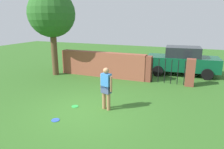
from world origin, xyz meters
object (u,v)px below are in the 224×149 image
(tree, at_px, (52,14))
(frisbee_blue, at_px, (55,120))
(car, at_px, (182,61))
(frisbee_green, at_px, (75,106))
(person, at_px, (106,87))

(tree, relative_size, frisbee_blue, 18.50)
(tree, bearing_deg, car, 22.30)
(frisbee_blue, bearing_deg, tree, 126.65)
(car, distance_m, frisbee_green, 7.64)
(car, bearing_deg, frisbee_blue, -118.65)
(car, xyz_separation_m, frisbee_blue, (-3.45, -8.00, -0.85))
(frisbee_green, bearing_deg, frisbee_blue, -89.84)
(person, distance_m, frisbee_green, 1.54)
(tree, relative_size, person, 3.08)
(frisbee_green, bearing_deg, person, 11.30)
(person, xyz_separation_m, car, (2.22, 6.52, -0.04))
(person, xyz_separation_m, frisbee_blue, (-1.23, -1.49, -0.89))
(person, bearing_deg, frisbee_blue, -114.67)
(tree, distance_m, person, 6.70)
(frisbee_blue, bearing_deg, person, 50.33)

